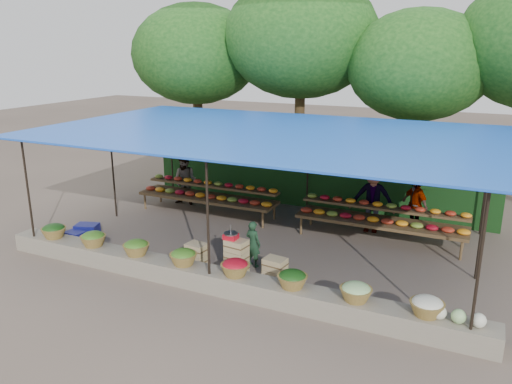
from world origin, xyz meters
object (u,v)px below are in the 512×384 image
at_px(crate_counter, 235,260).
at_px(blue_crate_back, 87,230).
at_px(weighing_scale, 231,236).
at_px(vendor_seated, 253,244).
at_px(blue_crate_front, 75,237).

distance_m(crate_counter, blue_crate_back, 4.48).
distance_m(weighing_scale, vendor_seated, 0.66).
xyz_separation_m(weighing_scale, vendor_seated, (0.29, 0.49, -0.32)).
xyz_separation_m(weighing_scale, blue_crate_back, (-4.36, 0.30, -0.68)).
height_order(vendor_seated, blue_crate_front, vendor_seated).
xyz_separation_m(crate_counter, weighing_scale, (-0.10, -0.00, 0.54)).
bearing_deg(crate_counter, blue_crate_back, 176.11).
bearing_deg(crate_counter, weighing_scale, -180.00).
relative_size(crate_counter, blue_crate_back, 4.29).
xyz_separation_m(weighing_scale, blue_crate_front, (-4.36, -0.13, -0.71)).
relative_size(weighing_scale, vendor_seated, 0.31).
bearing_deg(weighing_scale, blue_crate_back, 176.02).
bearing_deg(blue_crate_front, blue_crate_back, 94.69).
height_order(crate_counter, blue_crate_front, crate_counter).
xyz_separation_m(blue_crate_front, blue_crate_back, (-0.01, 0.43, 0.03)).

